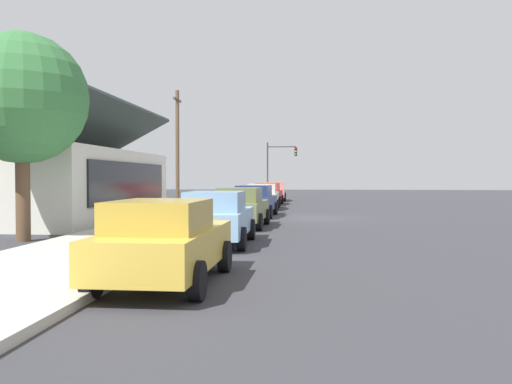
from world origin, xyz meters
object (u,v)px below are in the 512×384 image
at_px(car_coral, 274,191).
at_px(shade_tree, 22,99).
at_px(car_ivory, 263,196).
at_px(fire_hydrant_red, 172,226).
at_px(car_mustard, 165,241).
at_px(traffic_light_main, 279,161).
at_px(car_olive, 241,207).
at_px(car_navy, 255,201).
at_px(car_skyblue, 217,218).
at_px(utility_pole_wooden, 177,147).
at_px(car_cherry, 268,193).

bearing_deg(car_coral, shade_tree, 166.64).
relative_size(car_ivory, fire_hydrant_red, 6.83).
relative_size(car_mustard, traffic_light_main, 0.84).
height_order(car_olive, traffic_light_main, traffic_light_main).
distance_m(car_navy, car_ivory, 6.35).
bearing_deg(traffic_light_main, shade_tree, 169.30).
height_order(car_skyblue, car_olive, same).
height_order(car_navy, utility_pole_wooden, utility_pole_wooden).
bearing_deg(car_mustard, car_ivory, 1.10).
xyz_separation_m(car_cherry, fire_hydrant_red, (-22.96, 1.39, -0.32)).
relative_size(car_coral, shade_tree, 0.72).
relative_size(car_olive, car_cherry, 0.97).
bearing_deg(car_skyblue, fire_hydrant_red, 67.19).
bearing_deg(shade_tree, car_skyblue, -93.02).
relative_size(car_mustard, car_coral, 0.94).
xyz_separation_m(car_navy, car_coral, (18.15, 0.14, -0.00)).
distance_m(utility_pole_wooden, fire_hydrant_red, 18.07).
bearing_deg(shade_tree, car_mustard, -135.27).
height_order(shade_tree, fire_hydrant_red, shade_tree).
xyz_separation_m(traffic_light_main, utility_pole_wooden, (-15.86, 5.66, 0.44)).
distance_m(car_skyblue, traffic_light_main, 33.88).
distance_m(car_ivory, car_coral, 11.80).
bearing_deg(traffic_light_main, car_navy, 179.69).
xyz_separation_m(car_skyblue, traffic_light_main, (33.77, -0.14, 2.68)).
height_order(car_mustard, utility_pole_wooden, utility_pole_wooden).
bearing_deg(shade_tree, utility_pole_wooden, -2.16).
bearing_deg(fire_hydrant_red, car_navy, -8.00).
relative_size(car_coral, traffic_light_main, 0.90).
xyz_separation_m(car_olive, fire_hydrant_red, (-5.01, 1.55, -0.32)).
height_order(car_mustard, car_coral, same).
relative_size(car_cherry, fire_hydrant_red, 6.43).
distance_m(car_olive, traffic_light_main, 28.26).
relative_size(car_cherry, car_coral, 0.98).
height_order(car_navy, shade_tree, shade_tree).
xyz_separation_m(car_skyblue, car_navy, (11.58, -0.02, 0.00)).
bearing_deg(car_navy, car_ivory, 2.99).
bearing_deg(car_skyblue, car_mustard, 179.53).
relative_size(car_olive, car_navy, 0.91).
height_order(car_skyblue, traffic_light_main, traffic_light_main).
height_order(car_skyblue, fire_hydrant_red, car_skyblue).
bearing_deg(car_ivory, car_olive, 179.34).
relative_size(car_skyblue, car_navy, 0.90).
xyz_separation_m(car_mustard, car_skyblue, (5.90, -0.01, -0.00)).
relative_size(car_skyblue, car_olive, 0.99).
height_order(car_ivory, utility_pole_wooden, utility_pole_wooden).
xyz_separation_m(car_coral, traffic_light_main, (4.04, -0.26, 2.67)).
distance_m(car_navy, shade_tree, 13.34).
height_order(car_mustard, car_olive, same).
bearing_deg(car_coral, fire_hydrant_red, 175.54).
relative_size(car_skyblue, shade_tree, 0.67).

